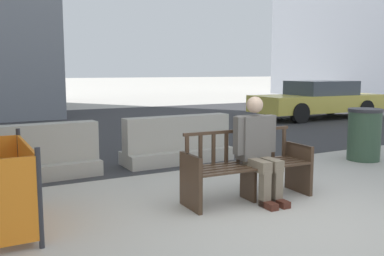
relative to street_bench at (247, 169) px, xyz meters
The scene contains 8 objects.
ground_plane 0.96m from the street_bench, 101.79° to the right, with size 200.00×200.00×0.00m, color #B7B2A8.
street_asphalt 7.86m from the street_bench, 91.30° to the left, with size 120.00×12.00×0.01m, color #333335.
street_bench is the anchor object (origin of this frame).
seated_person 0.32m from the street_bench, 28.15° to the right, with size 0.58×0.73×1.31m.
jersey_barrier_centre 2.45m from the street_bench, 84.65° to the left, with size 2.01×0.70×0.84m.
jersey_barrier_left 3.29m from the street_bench, 133.52° to the left, with size 2.02×0.75×0.84m.
car_taxi_near 10.16m from the street_bench, 40.40° to the left, with size 4.71×2.00×1.30m.
trash_bin 3.47m from the street_bench, 16.24° to the left, with size 0.61×0.61×0.95m.
Camera 1 is at (-2.98, -3.49, 1.63)m, focal length 40.00 mm.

